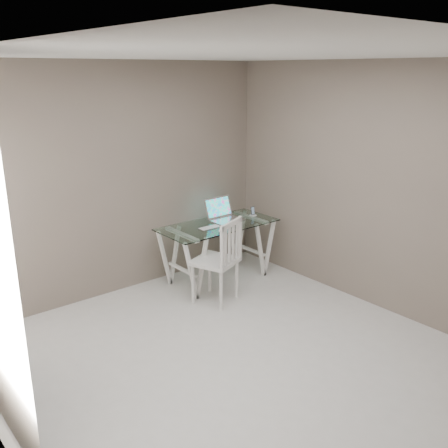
% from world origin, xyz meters
% --- Properties ---
extents(room, '(4.50, 4.52, 2.71)m').
position_xyz_m(room, '(-0.06, 0.02, 1.72)').
color(room, beige).
rests_on(room, ground).
extents(desk, '(1.50, 0.70, 0.75)m').
position_xyz_m(desk, '(1.06, 1.72, 0.38)').
color(desk, silver).
rests_on(desk, ground).
extents(chair, '(0.59, 0.59, 1.00)m').
position_xyz_m(chair, '(0.68, 1.19, 0.55)').
color(chair, silver).
rests_on(chair, ground).
extents(laptop, '(0.40, 0.37, 0.27)m').
position_xyz_m(laptop, '(1.24, 1.83, 0.81)').
color(laptop, silver).
rests_on(laptop, desk).
extents(keyboard, '(0.29, 0.12, 0.01)m').
position_xyz_m(keyboard, '(0.89, 1.67, 0.75)').
color(keyboard, silver).
rests_on(keyboard, desk).
extents(mouse, '(0.10, 0.06, 0.03)m').
position_xyz_m(mouse, '(0.91, 1.45, 0.76)').
color(mouse, white).
rests_on(mouse, desk).
extents(phone_dock, '(0.07, 0.07, 0.12)m').
position_xyz_m(phone_dock, '(1.65, 1.72, 0.78)').
color(phone_dock, white).
rests_on(phone_dock, desk).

